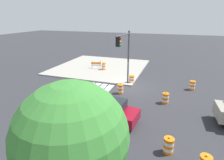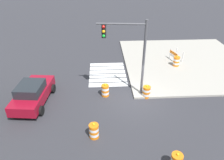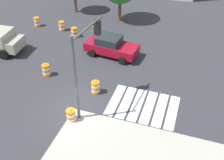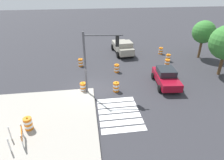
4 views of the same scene
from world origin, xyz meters
The scene contains 10 objects.
ground_plane centered at (0.00, 0.00, 0.00)m, with size 120.00×120.00×0.00m, color #2D2D33.
crosswalk_stripes centered at (4.00, 1.80, 0.01)m, with size 4.35×3.20×0.02m.
sports_car centered at (-0.01, 7.17, 0.81)m, with size 4.47×2.48×1.63m.
traffic_barrel_near_corner centered at (-4.21, 9.08, 0.45)m, with size 0.56×0.56×1.02m.
traffic_barrel_crosswalk_end centered at (-3.59, 2.85, 0.45)m, with size 0.56×0.56×1.02m.
traffic_barrel_median_near centered at (-5.92, 9.92, 0.45)m, with size 0.56×0.56×1.02m.
traffic_barrel_median_far centered at (0.25, -0.93, 0.45)m, with size 0.56×0.56×1.02m.
traffic_barrel_lane_center centered at (0.61, 2.10, 0.45)m, with size 0.56×0.56×1.02m.
traffic_barrel_opposite_curb centered at (-8.67, 9.99, 0.45)m, with size 0.56×0.56×1.02m.
traffic_light_pole centered at (0.71, 0.53, 3.91)m, with size 0.57×3.28×5.50m.
Camera 3 is at (6.28, -11.22, 11.78)m, focal length 43.61 mm.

